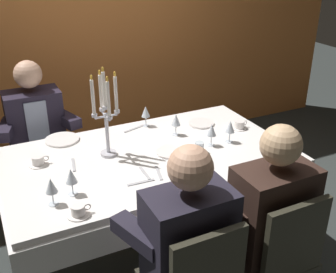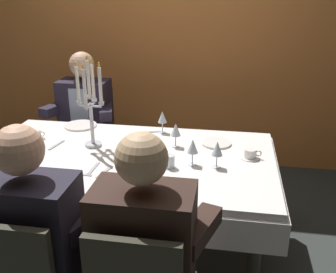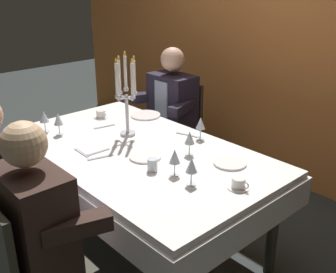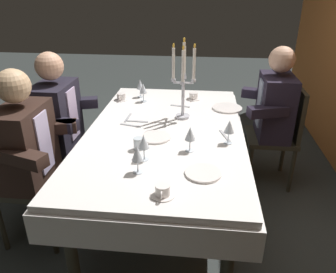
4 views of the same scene
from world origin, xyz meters
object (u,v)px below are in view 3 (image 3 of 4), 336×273
at_px(wine_glass_1, 190,138).
at_px(seated_diner_2, 34,221).
at_px(wine_glass_5, 175,157).
at_px(dinner_plate_2, 145,156).
at_px(water_tumbler_0, 152,165).
at_px(coffee_cup_2, 101,114).
at_px(coffee_cup_0, 239,184).
at_px(candelabra, 126,96).
at_px(wine_glass_2, 44,117).
at_px(wine_glass_0, 191,166).
at_px(dining_table, 137,165).
at_px(seated_diner_0, 173,103).
at_px(dinner_plate_0, 230,163).
at_px(dinner_plate_1, 145,115).
at_px(coffee_cup_1, 31,138).
at_px(wine_glass_4, 58,120).
at_px(wine_glass_3, 201,124).

xyz_separation_m(wine_glass_1, seated_diner_2, (0.03, -1.08, -0.12)).
bearing_deg(wine_glass_5, dinner_plate_2, 174.96).
distance_m(wine_glass_5, seated_diner_2, 0.83).
relative_size(wine_glass_5, water_tumbler_0, 2.10).
bearing_deg(coffee_cup_2, coffee_cup_0, -3.68).
xyz_separation_m(candelabra, coffee_cup_2, (-0.45, 0.07, -0.26)).
bearing_deg(wine_glass_1, wine_glass_2, -153.56).
xyz_separation_m(wine_glass_0, coffee_cup_2, (-1.28, 0.26, -0.09)).
bearing_deg(dining_table, seated_diner_0, 123.76).
bearing_deg(wine_glass_1, dinner_plate_2, -123.91).
distance_m(dinner_plate_0, wine_glass_2, 1.40).
bearing_deg(wine_glass_5, wine_glass_1, 118.21).
height_order(dinner_plate_1, coffee_cup_1, coffee_cup_1).
xyz_separation_m(dining_table, seated_diner_2, (0.33, -0.89, 0.11)).
distance_m(wine_glass_5, seated_diner_0, 1.42).
height_order(dining_table, dinner_plate_0, dinner_plate_0).
bearing_deg(wine_glass_2, coffee_cup_2, 89.05).
height_order(candelabra, seated_diner_2, candelabra).
bearing_deg(dining_table, water_tumbler_0, -22.25).
bearing_deg(dinner_plate_0, water_tumbler_0, -121.62).
height_order(coffee_cup_0, coffee_cup_2, same).
height_order(wine_glass_2, wine_glass_4, same).
height_order(dining_table, seated_diner_2, seated_diner_2).
distance_m(wine_glass_0, wine_glass_4, 1.18).
xyz_separation_m(dinner_plate_2, wine_glass_5, (0.30, -0.03, 0.11)).
distance_m(dinner_plate_2, coffee_cup_1, 0.85).
distance_m(candelabra, coffee_cup_0, 1.07).
xyz_separation_m(wine_glass_4, seated_diner_2, (0.91, -0.63, -0.12)).
xyz_separation_m(dining_table, wine_glass_0, (0.59, -0.08, 0.23)).
relative_size(dinner_plate_2, wine_glass_5, 1.26).
bearing_deg(dinner_plate_2, coffee_cup_0, 11.07).
relative_size(dinner_plate_1, water_tumbler_0, 3.13).
relative_size(candelabra, wine_glass_1, 3.70).
bearing_deg(wine_glass_5, dinner_plate_1, 149.68).
relative_size(dinner_plate_2, water_tumbler_0, 2.64).
distance_m(candelabra, wine_glass_2, 0.64).
relative_size(dinner_plate_1, wine_glass_2, 1.49).
bearing_deg(candelabra, water_tumbler_0, -23.34).
distance_m(dinner_plate_0, coffee_cup_2, 1.26).
height_order(wine_glass_1, wine_glass_5, same).
bearing_deg(water_tumbler_0, wine_glass_5, 24.76).
distance_m(dining_table, coffee_cup_1, 0.77).
bearing_deg(water_tumbler_0, coffee_cup_1, -160.15).
height_order(wine_glass_1, coffee_cup_1, wine_glass_1).
xyz_separation_m(dinner_plate_0, wine_glass_5, (-0.12, -0.35, 0.11)).
height_order(wine_glass_3, wine_glass_5, same).
bearing_deg(coffee_cup_2, wine_glass_5, -12.35).
height_order(candelabra, wine_glass_1, candelabra).
distance_m(coffee_cup_2, seated_diner_0, 0.71).
relative_size(dinner_plate_2, seated_diner_2, 0.17).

